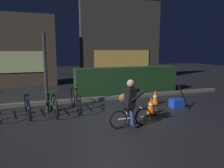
% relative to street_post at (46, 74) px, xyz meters
% --- Properties ---
extents(ground_plane, '(40.00, 40.00, 0.00)m').
position_rel_street_post_xyz_m(ground_plane, '(1.79, -1.20, -1.24)').
color(ground_plane, black).
extents(sidewalk_curb, '(12.00, 0.24, 0.12)m').
position_rel_street_post_xyz_m(sidewalk_curb, '(1.79, 1.00, -1.18)').
color(sidewalk_curb, '#56544F').
rests_on(sidewalk_curb, ground).
extents(hedge_row, '(4.80, 0.70, 1.20)m').
position_rel_street_post_xyz_m(hedge_row, '(3.59, 1.90, -0.65)').
color(hedge_row, '#19381C').
rests_on(hedge_row, ground).
extents(storefront_left, '(4.30, 0.54, 3.86)m').
position_rel_street_post_xyz_m(storefront_left, '(-1.45, 5.30, 0.68)').
color(storefront_left, '#42382D').
rests_on(storefront_left, ground).
extents(storefront_right, '(5.37, 0.54, 5.14)m').
position_rel_street_post_xyz_m(storefront_right, '(4.91, 6.00, 1.31)').
color(storefront_right, '#383330').
rests_on(storefront_right, ground).
extents(street_post, '(0.10, 0.10, 2.49)m').
position_rel_street_post_xyz_m(street_post, '(0.00, 0.00, 0.00)').
color(street_post, '#2D2D33').
rests_on(street_post, ground).
extents(parked_bike_left_mid, '(0.46, 1.59, 0.74)m').
position_rel_street_post_xyz_m(parked_bike_left_mid, '(-0.59, -0.20, -0.91)').
color(parked_bike_left_mid, black).
rests_on(parked_bike_left_mid, ground).
extents(parked_bike_center_left, '(0.46, 1.49, 0.69)m').
position_rel_street_post_xyz_m(parked_bike_center_left, '(0.15, -0.33, -0.93)').
color(parked_bike_center_left, black).
rests_on(parked_bike_center_left, ground).
extents(parked_bike_center_right, '(0.46, 1.74, 0.80)m').
position_rel_street_post_xyz_m(parked_bike_center_right, '(0.89, -0.07, -0.88)').
color(parked_bike_center_right, black).
rests_on(parked_bike_center_right, ground).
extents(traffic_cone_near, '(0.36, 0.36, 0.57)m').
position_rel_street_post_xyz_m(traffic_cone_near, '(3.02, -1.30, -0.97)').
color(traffic_cone_near, black).
rests_on(traffic_cone_near, ground).
extents(traffic_cone_far, '(0.36, 0.36, 0.54)m').
position_rel_street_post_xyz_m(traffic_cone_far, '(3.76, -0.31, -0.98)').
color(traffic_cone_far, black).
rests_on(traffic_cone_far, ground).
extents(blue_crate, '(0.44, 0.33, 0.30)m').
position_rel_street_post_xyz_m(blue_crate, '(4.27, -0.90, -1.09)').
color(blue_crate, '#193DB7').
rests_on(blue_crate, ground).
extents(cyclist, '(1.19, 0.51, 1.25)m').
position_rel_street_post_xyz_m(cyclist, '(1.97, -2.06, -0.61)').
color(cyclist, black).
rests_on(cyclist, ground).
extents(closed_umbrella, '(0.35, 0.26, 0.80)m').
position_rel_street_post_xyz_m(closed_umbrella, '(4.34, -1.15, -0.84)').
color(closed_umbrella, black).
rests_on(closed_umbrella, ground).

